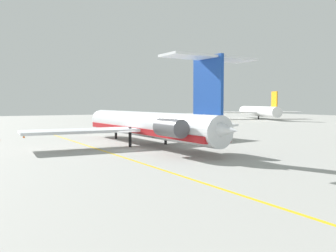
% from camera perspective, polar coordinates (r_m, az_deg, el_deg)
% --- Properties ---
extents(ground, '(287.39, 287.39, 0.00)m').
position_cam_1_polar(ground, '(49.79, -6.46, -3.63)').
color(ground, '#9E9E99').
extents(main_jetliner, '(39.95, 35.44, 11.63)m').
position_cam_1_polar(main_jetliner, '(52.98, -3.17, 0.28)').
color(main_jetliner, silver).
rests_on(main_jetliner, ground).
extents(airliner_far_left, '(33.88, 34.01, 10.41)m').
position_cam_1_polar(airliner_far_left, '(146.54, 14.06, 2.30)').
color(airliner_far_left, white).
rests_on(airliner_far_left, ground).
extents(ground_crew_near_tail, '(0.44, 0.28, 1.75)m').
position_cam_1_polar(ground_crew_near_tail, '(79.31, 2.98, -0.09)').
color(ground_crew_near_tail, black).
rests_on(ground_crew_near_tail, ground).
extents(safety_cone_nose, '(0.40, 0.40, 0.55)m').
position_cam_1_polar(safety_cone_nose, '(70.06, -21.94, -1.53)').
color(safety_cone_nose, '#EA590F').
rests_on(safety_cone_nose, ground).
extents(taxiway_centreline, '(75.49, 3.61, 0.01)m').
position_cam_1_polar(taxiway_centreline, '(51.52, -11.67, -3.43)').
color(taxiway_centreline, gold).
rests_on(taxiway_centreline, ground).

